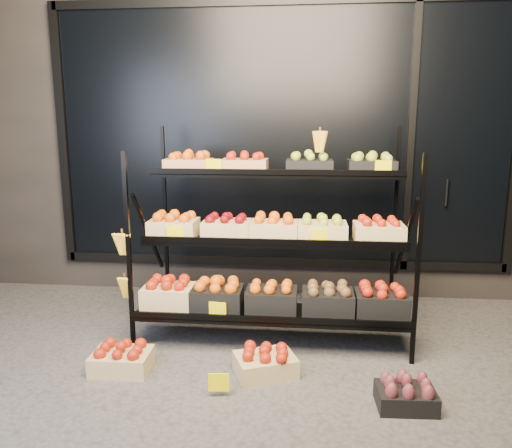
# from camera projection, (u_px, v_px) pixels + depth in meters

# --- Properties ---
(ground) EXTENTS (24.00, 24.00, 0.00)m
(ground) POSITION_uv_depth(u_px,v_px,m) (267.00, 368.00, 3.50)
(ground) COLOR #514F4C
(ground) RESTS_ON ground
(building) EXTENTS (6.00, 2.08, 3.50)m
(building) POSITION_uv_depth(u_px,v_px,m) (286.00, 117.00, 5.67)
(building) COLOR #2D2826
(building) RESTS_ON ground
(display_rack) EXTENTS (2.18, 1.02, 1.74)m
(display_rack) POSITION_uv_depth(u_px,v_px,m) (273.00, 240.00, 3.92)
(display_rack) COLOR black
(display_rack) RESTS_ON ground
(tag_floor_a) EXTENTS (0.13, 0.01, 0.12)m
(tag_floor_a) POSITION_uv_depth(u_px,v_px,m) (219.00, 388.00, 3.12)
(tag_floor_a) COLOR #F0DE00
(tag_floor_a) RESTS_ON ground
(floor_crate_left) EXTENTS (0.40, 0.30, 0.20)m
(floor_crate_left) POSITION_uv_depth(u_px,v_px,m) (122.00, 358.00, 3.45)
(floor_crate_left) COLOR #D2B679
(floor_crate_left) RESTS_ON ground
(floor_crate_midright) EXTENTS (0.47, 0.42, 0.20)m
(floor_crate_midright) POSITION_uv_depth(u_px,v_px,m) (265.00, 361.00, 3.40)
(floor_crate_midright) COLOR #D2B679
(floor_crate_midright) RESTS_ON ground
(floor_crate_right) EXTENTS (0.36, 0.27, 0.18)m
(floor_crate_right) POSITION_uv_depth(u_px,v_px,m) (406.00, 394.00, 3.01)
(floor_crate_right) COLOR black
(floor_crate_right) RESTS_ON ground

